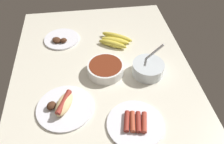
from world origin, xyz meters
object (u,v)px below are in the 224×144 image
object	(u,v)px
bowl_coleslaw	(148,68)
bowl_chili	(106,68)
plate_sausages	(135,123)
banana_bunch	(115,40)
plate_grilled_meat	(61,39)
plate_hotdog_assembled	(64,106)

from	to	relation	value
bowl_coleslaw	bowl_chili	size ratio (longest dim) A/B	0.87
bowl_coleslaw	plate_sausages	size ratio (longest dim) A/B	0.67
banana_bunch	bowl_coleslaw	world-z (taller)	bowl_coleslaw
plate_grilled_meat	bowl_coleslaw	xyz separation A→B (cm)	(-32.89, -43.07, 2.59)
banana_bunch	plate_sausages	bearing A→B (deg)	-179.81
plate_hotdog_assembled	bowl_coleslaw	size ratio (longest dim) A/B	1.57
bowl_coleslaw	plate_grilled_meat	bearing A→B (deg)	52.63
banana_bunch	bowl_coleslaw	xyz separation A→B (cm)	(-26.49, -12.43, 1.60)
plate_grilled_meat	bowl_chili	world-z (taller)	bowl_chili
plate_grilled_meat	plate_sausages	size ratio (longest dim) A/B	0.86
plate_sausages	bowl_coleslaw	bearing A→B (deg)	-23.45
plate_sausages	bowl_chili	world-z (taller)	bowl_chili
banana_bunch	bowl_chili	size ratio (longest dim) A/B	1.13
bowl_chili	bowl_coleslaw	bearing A→B (deg)	-98.91
plate_hotdog_assembled	bowl_coleslaw	xyz separation A→B (cm)	(16.13, -40.86, 1.66)
plate_grilled_meat	bowl_coleslaw	distance (cm)	54.25
bowl_chili	plate_sausages	bearing A→B (deg)	-165.09
plate_hotdog_assembled	banana_bunch	distance (cm)	51.23
plate_grilled_meat	banana_bunch	xyz separation A→B (cm)	(-6.40, -30.64, 0.99)
banana_bunch	bowl_chili	world-z (taller)	bowl_chili
plate_hotdog_assembled	bowl_chili	size ratio (longest dim) A/B	1.37
plate_grilled_meat	bowl_coleslaw	world-z (taller)	bowl_coleslaw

